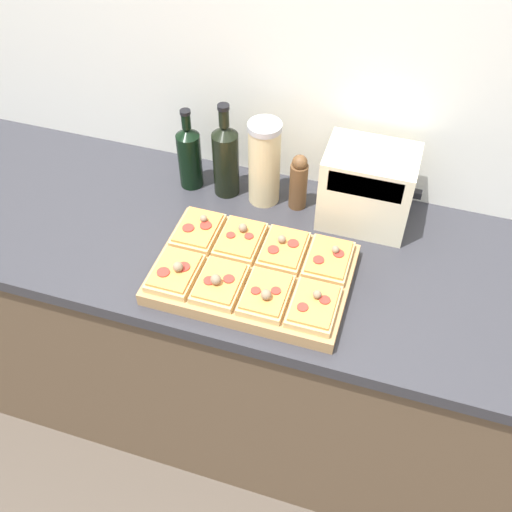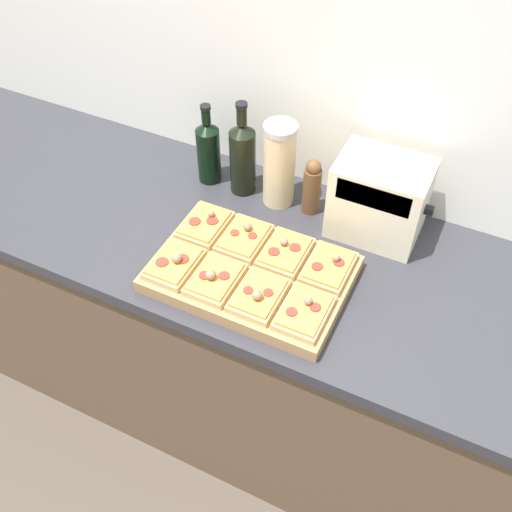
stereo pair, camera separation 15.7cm
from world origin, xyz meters
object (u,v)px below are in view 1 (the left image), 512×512
at_px(olive_oil_bottle, 189,155).
at_px(cutting_board, 253,274).
at_px(pepper_mill, 298,182).
at_px(toaster_oven, 367,188).
at_px(grain_jar_tall, 264,163).
at_px(wine_bottle, 226,158).

bearing_deg(olive_oil_bottle, cutting_board, -46.89).
xyz_separation_m(olive_oil_bottle, pepper_mill, (0.34, 0.00, -0.02)).
height_order(olive_oil_bottle, toaster_oven, olive_oil_bottle).
bearing_deg(olive_oil_bottle, grain_jar_tall, 0.00).
bearing_deg(toaster_oven, pepper_mill, 179.75).
bearing_deg(toaster_oven, grain_jar_tall, 179.84).
xyz_separation_m(cutting_board, olive_oil_bottle, (-0.30, 0.32, 0.09)).
distance_m(cutting_board, wine_bottle, 0.38).
bearing_deg(toaster_oven, olive_oil_bottle, 179.91).
bearing_deg(wine_bottle, pepper_mill, -0.00).
height_order(grain_jar_tall, toaster_oven, grain_jar_tall).
xyz_separation_m(wine_bottle, grain_jar_tall, (0.12, -0.00, 0.01)).
distance_m(olive_oil_bottle, wine_bottle, 0.12).
bearing_deg(pepper_mill, cutting_board, -96.71).
height_order(cutting_board, wine_bottle, wine_bottle).
xyz_separation_m(cutting_board, wine_bottle, (-0.18, 0.32, 0.11)).
xyz_separation_m(olive_oil_bottle, grain_jar_tall, (0.23, 0.00, 0.03)).
bearing_deg(pepper_mill, wine_bottle, 180.00).
relative_size(olive_oil_bottle, wine_bottle, 0.87).
xyz_separation_m(cutting_board, toaster_oven, (0.23, 0.32, 0.10)).
height_order(olive_oil_bottle, wine_bottle, wine_bottle).
bearing_deg(pepper_mill, toaster_oven, -0.25).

